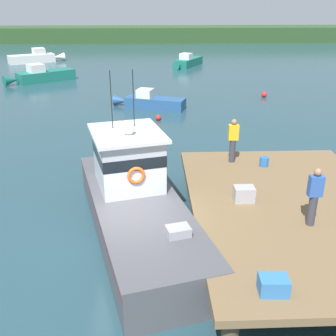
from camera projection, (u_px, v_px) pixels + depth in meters
The scene contains 15 objects.
ground_plane at pixel (132, 243), 12.06m from camera, with size 200.00×200.00×0.00m, color #23424C.
dock at pixel (293, 209), 11.82m from camera, with size 6.00×9.00×1.20m.
main_fishing_boat at pixel (134, 198), 12.60m from camera, with size 4.50×9.94×4.80m.
crate_stack_mid_dock at pixel (273, 285), 8.20m from camera, with size 0.60×0.44×0.37m, color #3370B2.
crate_single_far at pixel (244, 194), 11.93m from camera, with size 0.60×0.44×0.45m, color #9E9EA3.
bait_bucket at pixel (264, 162), 14.44m from camera, with size 0.32×0.32×0.34m, color #2866B2.
deckhand_by_the_boat at pixel (233, 140), 14.57m from camera, with size 0.36×0.22×1.63m.
deckhand_further_back at pixel (314, 196), 10.43m from camera, with size 0.36×0.22×1.63m.
moored_boat_near_channel at pixel (36, 58), 45.95m from camera, with size 6.14×4.08×1.60m.
moored_boat_mid_harbor at pixel (41, 76), 35.24m from camera, with size 5.70×4.72×1.58m.
moored_boat_outer_mooring at pixel (150, 102), 26.80m from camera, with size 4.98×2.61×1.26m.
moored_boat_off_the_point at pixel (187, 62), 43.38m from camera, with size 3.67×5.42×1.42m.
mooring_buoy_outer at pixel (158, 118), 24.18m from camera, with size 0.34×0.34×0.34m, color red.
mooring_buoy_channel_marker at pixel (264, 94), 29.83m from camera, with size 0.42×0.42×0.42m, color red.
far_shoreline at pixel (147, 34), 68.65m from camera, with size 120.00×8.00×2.40m, color #284723.
Camera 1 is at (0.68, -10.26, 6.78)m, focal length 42.91 mm.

